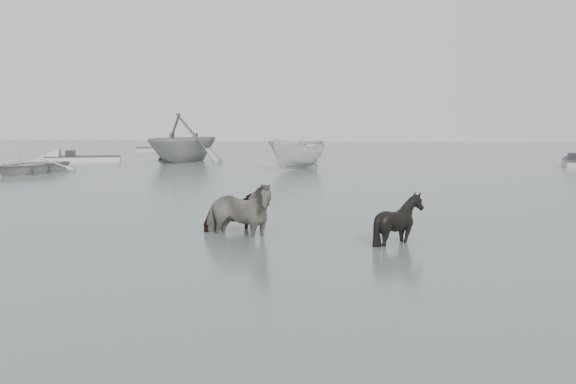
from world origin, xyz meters
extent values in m
plane|color=#4F5E59|center=(0.00, 0.00, 0.00)|extent=(140.00, 140.00, 0.00)
imported|color=black|center=(-0.15, 0.39, 0.82)|extent=(2.13, 1.45, 1.65)
imported|color=black|center=(-0.31, 1.10, 0.64)|extent=(1.52, 1.61, 1.28)
imported|color=black|center=(3.45, 0.04, 0.68)|extent=(1.34, 1.22, 1.35)
imported|color=beige|center=(-14.28, 16.28, 0.48)|extent=(4.11, 5.14, 0.95)
imported|color=gray|center=(-9.24, 25.90, 1.61)|extent=(7.44, 7.82, 3.23)
imported|color=silver|center=(-1.27, 20.66, 0.90)|extent=(3.61, 4.94, 1.79)
camera|label=1|loc=(2.97, -13.63, 2.58)|focal=40.00mm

